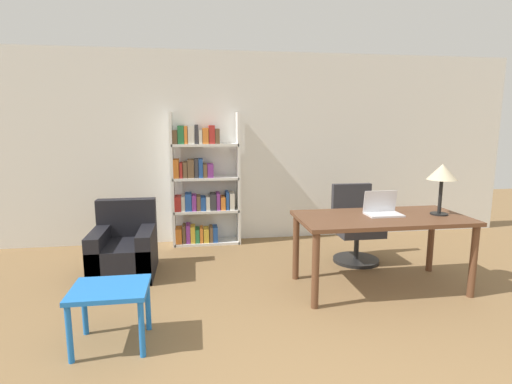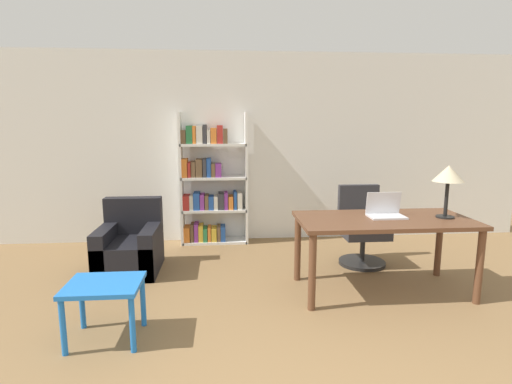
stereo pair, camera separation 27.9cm
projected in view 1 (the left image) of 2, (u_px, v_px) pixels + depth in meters
The scene contains 8 objects.
wall_back at pixel (250, 148), 5.80m from camera, with size 8.00×0.06×2.70m.
desk at pixel (381, 225), 4.10m from camera, with size 1.73×0.84×0.77m.
laptop at pixel (382, 210), 4.14m from camera, with size 0.36×0.23×0.25m.
table_lamp at pixel (442, 174), 4.08m from camera, with size 0.30×0.30×0.53m.
office_chair at pixel (355, 227), 4.99m from camera, with size 0.56×0.56×0.95m.
side_table_blue at pixel (110, 297), 3.05m from camera, with size 0.57×0.47×0.48m.
armchair at pixel (125, 251), 4.55m from camera, with size 0.68×0.77×0.82m.
bookshelf at pixel (201, 186), 5.59m from camera, with size 0.95×0.28×1.86m.
Camera 1 is at (-0.79, -1.24, 1.71)m, focal length 28.00 mm.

